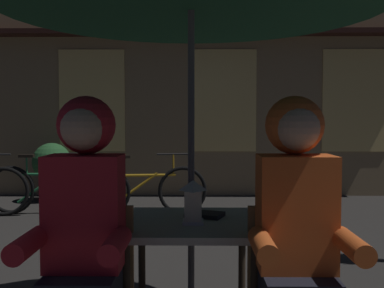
% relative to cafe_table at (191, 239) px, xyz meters
% --- Properties ---
extents(cafe_table, '(0.72, 0.72, 0.74)m').
position_rel_cafe_table_xyz_m(cafe_table, '(0.00, 0.00, 0.00)').
color(cafe_table, '#B2AD9E').
rests_on(cafe_table, ground_plane).
extents(lantern, '(0.11, 0.11, 0.23)m').
position_rel_cafe_table_xyz_m(lantern, '(0.01, -0.07, 0.22)').
color(lantern, white).
rests_on(lantern, cafe_table).
extents(person_left_hooded, '(0.45, 0.56, 1.40)m').
position_rel_cafe_table_xyz_m(person_left_hooded, '(-0.48, -0.43, 0.21)').
color(person_left_hooded, black).
rests_on(person_left_hooded, ground_plane).
extents(person_right_hooded, '(0.45, 0.56, 1.40)m').
position_rel_cafe_table_xyz_m(person_right_hooded, '(0.48, -0.43, 0.21)').
color(person_right_hooded, black).
rests_on(person_right_hooded, ground_plane).
extents(shopfront_building, '(10.00, 0.93, 6.20)m').
position_rel_cafe_table_xyz_m(shopfront_building, '(-0.63, 5.40, 2.45)').
color(shopfront_building, '#937A56').
rests_on(shopfront_building, ground_plane).
extents(bicycle_second, '(1.68, 0.08, 0.84)m').
position_rel_cafe_table_xyz_m(bicycle_second, '(-2.00, 3.60, -0.29)').
color(bicycle_second, black).
rests_on(bicycle_second, ground_plane).
extents(bicycle_third, '(1.67, 0.25, 0.84)m').
position_rel_cafe_table_xyz_m(bicycle_third, '(-0.68, 3.50, -0.29)').
color(bicycle_third, black).
rests_on(bicycle_third, ground_plane).
extents(book, '(0.24, 0.20, 0.02)m').
position_rel_cafe_table_xyz_m(book, '(0.08, 0.10, 0.11)').
color(book, black).
rests_on(book, cafe_table).
extents(potted_plant, '(0.60, 0.60, 0.92)m').
position_rel_cafe_table_xyz_m(potted_plant, '(-2.25, 4.55, -0.09)').
color(potted_plant, brown).
rests_on(potted_plant, ground_plane).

